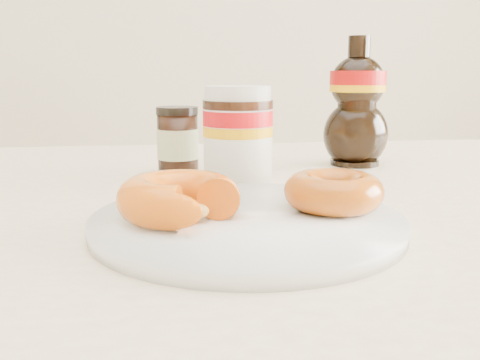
{
  "coord_description": "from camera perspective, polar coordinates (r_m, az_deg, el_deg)",
  "views": [
    {
      "loc": [
        -0.05,
        -0.47,
        0.89
      ],
      "look_at": [
        0.01,
        0.03,
        0.79
      ],
      "focal_mm": 40.0,
      "sensor_mm": 36.0,
      "label": 1
    }
  ],
  "objects": [
    {
      "name": "donut_whole",
      "position": [
        0.5,
        9.93,
        -1.18
      ],
      "size": [
        0.12,
        0.12,
        0.03
      ],
      "primitive_type": "torus",
      "rotation": [
        0.0,
        0.0,
        -0.36
      ],
      "color": "#A4520A",
      "rests_on": "plate"
    },
    {
      "name": "dining_table",
      "position": [
        0.62,
        -2.19,
        -9.49
      ],
      "size": [
        1.4,
        0.9,
        0.75
      ],
      "color": "#FFE9C2",
      "rests_on": "ground"
    },
    {
      "name": "donut_bitten",
      "position": [
        0.46,
        -6.53,
        -1.91
      ],
      "size": [
        0.13,
        0.13,
        0.04
      ],
      "primitive_type": "torus",
      "rotation": [
        0.0,
        0.0,
        -0.22
      ],
      "color": "orange",
      "rests_on": "plate"
    },
    {
      "name": "nutella_jar",
      "position": [
        0.65,
        -0.23,
        5.16
      ],
      "size": [
        0.09,
        0.09,
        0.12
      ],
      "rotation": [
        0.0,
        0.0,
        -0.43
      ],
      "color": "white",
      "rests_on": "dining_table"
    },
    {
      "name": "dark_jar",
      "position": [
        0.74,
        -6.66,
        4.15
      ],
      "size": [
        0.06,
        0.06,
        0.09
      ],
      "rotation": [
        0.0,
        0.0,
        -0.11
      ],
      "color": "black",
      "rests_on": "dining_table"
    },
    {
      "name": "syrup_bottle",
      "position": [
        0.81,
        12.37,
        8.16
      ],
      "size": [
        0.12,
        0.11,
        0.19
      ],
      "primitive_type": null,
      "rotation": [
        0.0,
        0.0,
        0.38
      ],
      "color": "black",
      "rests_on": "dining_table"
    },
    {
      "name": "plate",
      "position": [
        0.47,
        0.76,
        -4.49
      ],
      "size": [
        0.27,
        0.27,
        0.01
      ],
      "color": "white",
      "rests_on": "dining_table"
    }
  ]
}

